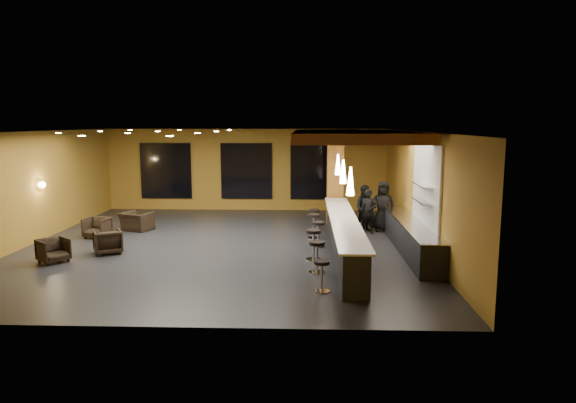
{
  "coord_description": "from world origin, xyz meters",
  "views": [
    {
      "loc": [
        2.57,
        -15.49,
        3.77
      ],
      "look_at": [
        2.0,
        0.5,
        1.3
      ],
      "focal_mm": 32.0,
      "sensor_mm": 36.0,
      "label": 1
    }
  ],
  "objects_px": {
    "armchair_a": "(53,250)",
    "bar_stool_3": "(318,231)",
    "staff_b": "(365,208)",
    "staff_a": "(368,211)",
    "bar_stool_4": "(314,223)",
    "column": "(335,177)",
    "bar_counter": "(343,237)",
    "armchair_b": "(108,242)",
    "armchair_d": "(137,221)",
    "armchair_c": "(97,227)",
    "bar_stool_2": "(314,241)",
    "prep_counter": "(410,236)",
    "staff_c": "(383,206)",
    "bar_stool_1": "(317,253)",
    "pendant_1": "(343,172)",
    "pendant_2": "(338,165)",
    "bar_stool_5": "(314,217)",
    "bar_stool_0": "(322,272)",
    "pendant_0": "(350,181)"
  },
  "relations": [
    {
      "from": "column",
      "to": "staff_b",
      "type": "distance_m",
      "value": 1.95
    },
    {
      "from": "armchair_c",
      "to": "armchair_d",
      "type": "relative_size",
      "value": 0.75
    },
    {
      "from": "bar_counter",
      "to": "column",
      "type": "relative_size",
      "value": 2.29
    },
    {
      "from": "armchair_b",
      "to": "armchair_c",
      "type": "height_order",
      "value": "armchair_b"
    },
    {
      "from": "pendant_2",
      "to": "bar_stool_4",
      "type": "xyz_separation_m",
      "value": [
        -0.82,
        -1.02,
        -1.83
      ]
    },
    {
      "from": "staff_c",
      "to": "column",
      "type": "bearing_deg",
      "value": 142.64
    },
    {
      "from": "column",
      "to": "prep_counter",
      "type": "bearing_deg",
      "value": -64.0
    },
    {
      "from": "armchair_c",
      "to": "bar_counter",
      "type": "bearing_deg",
      "value": -3.3
    },
    {
      "from": "staff_b",
      "to": "armchair_d",
      "type": "relative_size",
      "value": 1.63
    },
    {
      "from": "pendant_0",
      "to": "bar_stool_2",
      "type": "height_order",
      "value": "pendant_0"
    },
    {
      "from": "pendant_0",
      "to": "bar_stool_2",
      "type": "relative_size",
      "value": 0.82
    },
    {
      "from": "bar_stool_4",
      "to": "bar_stool_5",
      "type": "xyz_separation_m",
      "value": [
        0.03,
        1.32,
        -0.04
      ]
    },
    {
      "from": "armchair_c",
      "to": "pendant_0",
      "type": "bearing_deg",
      "value": -15.98
    },
    {
      "from": "prep_counter",
      "to": "armchair_c",
      "type": "distance_m",
      "value": 10.07
    },
    {
      "from": "staff_c",
      "to": "armchair_b",
      "type": "distance_m",
      "value": 9.11
    },
    {
      "from": "armchair_c",
      "to": "bar_stool_0",
      "type": "relative_size",
      "value": 1.04
    },
    {
      "from": "column",
      "to": "armchair_a",
      "type": "distance_m",
      "value": 9.91
    },
    {
      "from": "pendant_0",
      "to": "armchair_c",
      "type": "distance_m",
      "value": 9.09
    },
    {
      "from": "bar_stool_0",
      "to": "pendant_1",
      "type": "bearing_deg",
      "value": 79.44
    },
    {
      "from": "bar_stool_4",
      "to": "bar_stool_3",
      "type": "bearing_deg",
      "value": -84.62
    },
    {
      "from": "staff_b",
      "to": "bar_stool_3",
      "type": "distance_m",
      "value": 3.0
    },
    {
      "from": "armchair_a",
      "to": "bar_stool_3",
      "type": "relative_size",
      "value": 0.91
    },
    {
      "from": "armchair_d",
      "to": "bar_stool_0",
      "type": "relative_size",
      "value": 1.38
    },
    {
      "from": "armchair_b",
      "to": "bar_stool_0",
      "type": "distance_m",
      "value": 6.91
    },
    {
      "from": "staff_b",
      "to": "bar_stool_1",
      "type": "distance_m",
      "value": 5.46
    },
    {
      "from": "pendant_1",
      "to": "staff_a",
      "type": "bearing_deg",
      "value": 65.78
    },
    {
      "from": "armchair_a",
      "to": "armchair_d",
      "type": "bearing_deg",
      "value": 27.99
    },
    {
      "from": "armchair_d",
      "to": "bar_stool_5",
      "type": "relative_size",
      "value": 1.32
    },
    {
      "from": "bar_stool_3",
      "to": "armchair_b",
      "type": "bearing_deg",
      "value": -171.49
    },
    {
      "from": "bar_stool_3",
      "to": "staff_c",
      "type": "bearing_deg",
      "value": 47.28
    },
    {
      "from": "pendant_1",
      "to": "staff_b",
      "type": "relative_size",
      "value": 0.43
    },
    {
      "from": "bar_stool_3",
      "to": "prep_counter",
      "type": "bearing_deg",
      "value": -5.63
    },
    {
      "from": "pendant_1",
      "to": "bar_stool_2",
      "type": "distance_m",
      "value": 2.33
    },
    {
      "from": "staff_a",
      "to": "bar_stool_4",
      "type": "xyz_separation_m",
      "value": [
        -1.87,
        -0.87,
        -0.24
      ]
    },
    {
      "from": "pendant_0",
      "to": "armchair_d",
      "type": "relative_size",
      "value": 0.71
    },
    {
      "from": "staff_b",
      "to": "armchair_a",
      "type": "xyz_separation_m",
      "value": [
        -8.95,
        -4.36,
        -0.48
      ]
    },
    {
      "from": "bar_stool_4",
      "to": "column",
      "type": "bearing_deg",
      "value": 72.71
    },
    {
      "from": "staff_c",
      "to": "bar_stool_1",
      "type": "bearing_deg",
      "value": -112.24
    },
    {
      "from": "armchair_c",
      "to": "bar_stool_2",
      "type": "xyz_separation_m",
      "value": [
        7.11,
        -2.57,
        0.21
      ]
    },
    {
      "from": "bar_stool_5",
      "to": "bar_stool_0",
      "type": "bearing_deg",
      "value": -89.43
    },
    {
      "from": "armchair_b",
      "to": "bar_stool_4",
      "type": "height_order",
      "value": "bar_stool_4"
    },
    {
      "from": "staff_a",
      "to": "bar_stool_0",
      "type": "bearing_deg",
      "value": -98.68
    },
    {
      "from": "bar_counter",
      "to": "column",
      "type": "xyz_separation_m",
      "value": [
        0.0,
        4.6,
        1.25
      ]
    },
    {
      "from": "staff_b",
      "to": "armchair_b",
      "type": "height_order",
      "value": "staff_b"
    },
    {
      "from": "pendant_0",
      "to": "armchair_d",
      "type": "distance_m",
      "value": 8.91
    },
    {
      "from": "prep_counter",
      "to": "staff_b",
      "type": "height_order",
      "value": "staff_b"
    },
    {
      "from": "bar_counter",
      "to": "staff_b",
      "type": "distance_m",
      "value": 3.38
    },
    {
      "from": "armchair_c",
      "to": "bar_stool_5",
      "type": "relative_size",
      "value": 0.99
    },
    {
      "from": "bar_counter",
      "to": "column",
      "type": "bearing_deg",
      "value": 90.0
    },
    {
      "from": "staff_c",
      "to": "armchair_c",
      "type": "distance_m",
      "value": 9.69
    }
  ]
}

